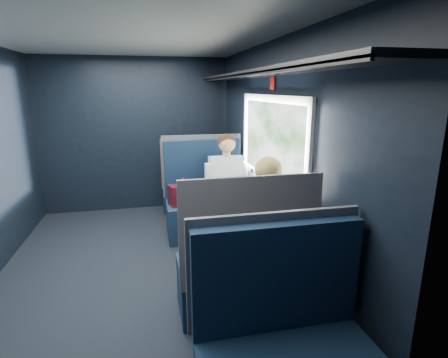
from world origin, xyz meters
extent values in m
cube|color=black|center=(0.00, 0.00, -0.01)|extent=(2.80, 4.20, 0.01)
cube|color=black|center=(1.45, 0.00, 1.15)|extent=(0.10, 4.20, 2.30)
cube|color=black|center=(0.00, 2.15, 1.15)|extent=(2.80, 0.10, 2.30)
cube|color=black|center=(0.00, -2.15, 1.15)|extent=(2.80, 0.10, 2.30)
cube|color=silver|center=(0.00, 0.00, 2.35)|extent=(2.80, 4.20, 0.10)
cube|color=beige|center=(1.38, 0.00, 1.74)|extent=(0.03, 1.84, 0.07)
cube|color=beige|center=(1.38, 0.00, 0.90)|extent=(0.03, 1.84, 0.07)
cube|color=beige|center=(1.38, -0.89, 1.32)|extent=(0.03, 0.07, 0.78)
cube|color=beige|center=(1.38, 0.89, 1.32)|extent=(0.03, 0.07, 0.78)
cube|color=black|center=(1.22, 0.00, 1.98)|extent=(0.36, 4.10, 0.04)
cube|color=black|center=(1.05, 0.00, 1.96)|extent=(0.02, 4.10, 0.03)
cube|color=red|center=(1.38, 0.00, 1.89)|extent=(0.01, 0.10, 0.12)
cylinder|color=#54565E|center=(0.88, 0.00, 0.35)|extent=(0.08, 0.08, 0.70)
cube|color=silver|center=(1.06, 0.00, 0.72)|extent=(0.62, 1.00, 0.04)
cube|color=#0B1C34|center=(0.85, 0.78, 0.23)|extent=(1.00, 0.50, 0.45)
cube|color=#0B1C34|center=(0.85, 1.08, 0.82)|extent=(1.00, 0.10, 0.75)
cube|color=#54565E|center=(0.85, 1.14, 0.85)|extent=(1.04, 0.03, 0.82)
cube|color=#54565E|center=(0.85, 0.73, 0.55)|extent=(0.06, 0.40, 0.20)
cube|color=#4E101D|center=(0.56, 0.78, 0.58)|extent=(0.40, 0.28, 0.25)
cylinder|color=#4E101D|center=(0.56, 0.78, 0.75)|extent=(0.07, 0.15, 0.03)
cylinder|color=silver|center=(0.71, 0.67, 0.57)|extent=(0.09, 0.09, 0.23)
cylinder|color=blue|center=(0.71, 0.67, 0.71)|extent=(0.05, 0.05, 0.05)
cube|color=#0B1C34|center=(0.85, -0.78, 0.23)|extent=(1.00, 0.50, 0.45)
cube|color=#0B1C34|center=(0.85, -1.08, 0.82)|extent=(1.00, 0.10, 0.75)
cube|color=#54565E|center=(0.85, -1.14, 0.85)|extent=(1.04, 0.03, 0.82)
cube|color=#54565E|center=(0.85, -0.73, 0.55)|extent=(0.06, 0.40, 0.20)
cube|color=#0B1C34|center=(0.85, 1.88, 0.23)|extent=(1.00, 0.40, 0.45)
cube|color=#0B1C34|center=(0.85, 1.64, 0.78)|extent=(1.00, 0.10, 0.66)
cube|color=#54565E|center=(0.85, 1.59, 0.80)|extent=(1.04, 0.03, 0.72)
cube|color=#0B1C34|center=(0.85, -1.64, 0.78)|extent=(1.00, 0.10, 0.66)
cube|color=#54565E|center=(0.85, -1.59, 0.80)|extent=(1.04, 0.03, 0.72)
cube|color=black|center=(1.10, 0.64, 0.53)|extent=(0.36, 0.44, 0.16)
cube|color=black|center=(1.10, 0.44, 0.23)|extent=(0.32, 0.12, 0.45)
cube|color=silver|center=(1.10, 0.80, 0.78)|extent=(0.40, 0.29, 0.53)
cylinder|color=#D8A88C|center=(1.10, 0.76, 1.06)|extent=(0.10, 0.10, 0.06)
sphere|color=#D8A88C|center=(1.10, 0.74, 1.20)|extent=(0.21, 0.21, 0.21)
sphere|color=#382114|center=(1.10, 0.76, 1.21)|extent=(0.22, 0.22, 0.22)
cube|color=silver|center=(0.88, 0.76, 0.78)|extent=(0.09, 0.12, 0.34)
cube|color=silver|center=(1.32, 0.76, 0.78)|extent=(0.09, 0.12, 0.34)
cube|color=black|center=(1.10, -0.64, 0.53)|extent=(0.36, 0.44, 0.16)
cube|color=black|center=(1.10, -0.44, 0.23)|extent=(0.32, 0.12, 0.45)
cube|color=black|center=(1.10, -0.80, 0.78)|extent=(0.40, 0.29, 0.53)
cylinder|color=#D8A88C|center=(1.10, -0.76, 1.06)|extent=(0.10, 0.10, 0.06)
sphere|color=#D8A88C|center=(1.10, -0.74, 1.20)|extent=(0.21, 0.21, 0.21)
sphere|color=tan|center=(1.10, -0.76, 1.21)|extent=(0.22, 0.22, 0.22)
cube|color=black|center=(0.88, -0.76, 0.78)|extent=(0.09, 0.12, 0.34)
cube|color=black|center=(1.32, -0.76, 0.78)|extent=(0.09, 0.12, 0.34)
cube|color=tan|center=(1.10, -0.86, 0.90)|extent=(0.26, 0.07, 0.36)
cube|color=white|center=(1.10, 0.09, 0.74)|extent=(0.67, 0.86, 0.01)
cube|color=silver|center=(1.31, 0.17, 0.75)|extent=(0.25, 0.31, 0.01)
cube|color=silver|center=(1.41, 0.17, 0.86)|extent=(0.04, 0.29, 0.20)
cube|color=black|center=(1.40, 0.17, 0.86)|extent=(0.03, 0.26, 0.16)
cylinder|color=silver|center=(1.28, 0.27, 0.84)|extent=(0.07, 0.07, 0.20)
cylinder|color=blue|center=(1.28, 0.27, 0.96)|extent=(0.04, 0.04, 0.04)
cylinder|color=white|center=(1.31, 0.44, 0.79)|extent=(0.07, 0.07, 0.09)
camera|label=1|loc=(0.16, -3.35, 1.84)|focal=28.00mm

